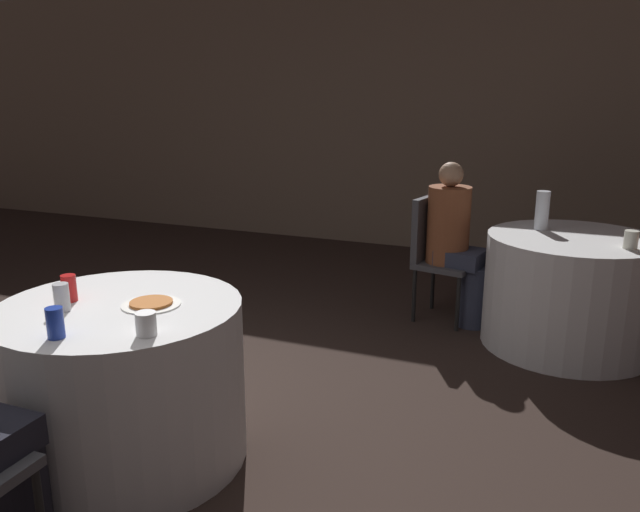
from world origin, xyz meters
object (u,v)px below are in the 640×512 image
object	(u,v)px
table_near	(125,382)
chair_far_west	(435,248)
pizza_plate_near	(151,303)
person_floral_shirt	(457,245)
soda_can_blue	(55,323)
bottle_far	(542,210)
table_far	(570,292)
soda_can_silver	(62,297)
soda_can_red	(69,288)

from	to	relation	value
table_near	chair_far_west	distance (m)	2.56
table_near	pizza_plate_near	world-z (taller)	pizza_plate_near
table_near	person_floral_shirt	size ratio (longest dim) A/B	0.92
soda_can_blue	bottle_far	size ratio (longest dim) A/B	0.46
chair_far_west	person_floral_shirt	distance (m)	0.17
soda_can_blue	bottle_far	world-z (taller)	bottle_far
table_far	chair_far_west	bearing A→B (deg)	168.78
table_far	chair_far_west	xyz separation A→B (m)	(-0.95, 0.19, 0.17)
table_far	soda_can_silver	world-z (taller)	soda_can_silver
chair_far_west	soda_can_blue	size ratio (longest dim) A/B	7.50
pizza_plate_near	bottle_far	distance (m)	2.73
chair_far_west	bottle_far	world-z (taller)	bottle_far
table_far	soda_can_silver	distance (m)	3.13
chair_far_west	soda_can_red	bearing A→B (deg)	-14.02
bottle_far	table_near	bearing A→B (deg)	-125.05
table_far	pizza_plate_near	world-z (taller)	pizza_plate_near
table_near	bottle_far	world-z (taller)	bottle_far
pizza_plate_near	soda_can_red	bearing A→B (deg)	-165.93
table_far	soda_can_red	distance (m)	3.09
table_far	soda_can_red	world-z (taller)	soda_can_red
soda_can_red	bottle_far	size ratio (longest dim) A/B	0.46
soda_can_silver	soda_can_red	world-z (taller)	same
bottle_far	soda_can_red	bearing A→B (deg)	-128.24
chair_far_west	soda_can_red	xyz separation A→B (m)	(-1.14, -2.42, 0.27)
pizza_plate_near	soda_can_blue	size ratio (longest dim) A/B	2.13
bottle_far	table_far	bearing A→B (deg)	-31.14
soda_can_silver	soda_can_blue	bearing A→B (deg)	-50.00
person_floral_shirt	soda_can_red	bearing A→B (deg)	-17.45
person_floral_shirt	table_near	bearing A→B (deg)	-13.33
table_near	soda_can_red	world-z (taller)	soda_can_red
table_near	bottle_far	bearing A→B (deg)	54.95
table_near	person_floral_shirt	world-z (taller)	person_floral_shirt
person_floral_shirt	bottle_far	size ratio (longest dim) A/B	4.48
person_floral_shirt	soda_can_silver	distance (m)	2.80
soda_can_silver	bottle_far	size ratio (longest dim) A/B	0.46
chair_far_west	soda_can_blue	distance (m)	2.93
soda_can_blue	pizza_plate_near	bearing A→B (deg)	77.08
table_far	pizza_plate_near	xyz separation A→B (m)	(-1.72, -2.14, 0.38)
table_far	person_floral_shirt	world-z (taller)	person_floral_shirt
table_near	bottle_far	size ratio (longest dim) A/B	4.14
chair_far_west	pizza_plate_near	bearing A→B (deg)	-7.09
chair_far_west	soda_can_silver	bearing A→B (deg)	-11.82
table_near	soda_can_blue	xyz separation A→B (m)	(0.03, -0.39, 0.44)
pizza_plate_near	table_near	bearing A→B (deg)	-158.95
table_near	pizza_plate_near	xyz separation A→B (m)	(0.14, 0.05, 0.38)
chair_far_west	pizza_plate_near	size ratio (longest dim) A/B	3.53
bottle_far	chair_far_west	bearing A→B (deg)	175.88
soda_can_red	soda_can_blue	bearing A→B (deg)	-52.86
person_floral_shirt	pizza_plate_near	bearing A→B (deg)	-10.95
soda_can_silver	soda_can_blue	size ratio (longest dim) A/B	1.00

